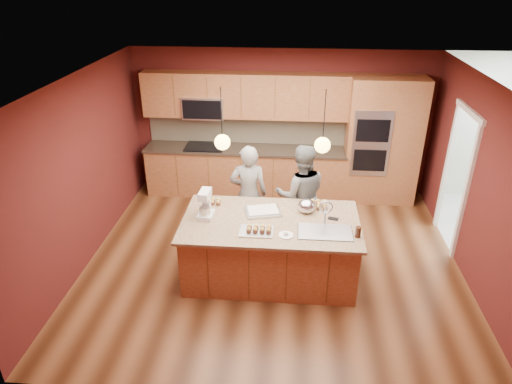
# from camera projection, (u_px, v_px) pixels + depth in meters

# --- Properties ---
(floor) EXTENTS (5.50, 5.50, 0.00)m
(floor) POSITION_uv_depth(u_px,v_px,m) (273.00, 260.00, 6.91)
(floor) COLOR #422211
(floor) RESTS_ON ground
(ceiling) EXTENTS (5.50, 5.50, 0.00)m
(ceiling) POSITION_uv_depth(u_px,v_px,m) (276.00, 81.00, 5.69)
(ceiling) COLOR white
(ceiling) RESTS_ON ground
(wall_back) EXTENTS (5.50, 0.00, 5.50)m
(wall_back) POSITION_uv_depth(u_px,v_px,m) (281.00, 123.00, 8.52)
(wall_back) COLOR #4D1716
(wall_back) RESTS_ON ground
(wall_front) EXTENTS (5.50, 0.00, 5.50)m
(wall_front) POSITION_uv_depth(u_px,v_px,m) (261.00, 297.00, 4.07)
(wall_front) COLOR #4D1716
(wall_front) RESTS_ON ground
(wall_left) EXTENTS (0.00, 5.00, 5.00)m
(wall_left) POSITION_uv_depth(u_px,v_px,m) (82.00, 172.00, 6.51)
(wall_left) COLOR #4D1716
(wall_left) RESTS_ON ground
(wall_right) EXTENTS (0.00, 5.00, 5.00)m
(wall_right) POSITION_uv_depth(u_px,v_px,m) (480.00, 186.00, 6.09)
(wall_right) COLOR #4D1716
(wall_right) RESTS_ON ground
(cabinet_run) EXTENTS (3.74, 0.64, 2.30)m
(cabinet_run) POSITION_uv_depth(u_px,v_px,m) (243.00, 145.00, 8.51)
(cabinet_run) COLOR brown
(cabinet_run) RESTS_ON floor
(oven_column) EXTENTS (1.30, 0.62, 2.30)m
(oven_column) POSITION_uv_depth(u_px,v_px,m) (382.00, 141.00, 8.20)
(oven_column) COLOR brown
(oven_column) RESTS_ON floor
(doorway_trim) EXTENTS (0.08, 1.11, 2.20)m
(doorway_trim) POSITION_uv_depth(u_px,v_px,m) (455.00, 181.00, 6.94)
(doorway_trim) COLOR white
(doorway_trim) RESTS_ON wall_right
(pendant_left) EXTENTS (0.20, 0.20, 0.80)m
(pendant_left) POSITION_uv_depth(u_px,v_px,m) (222.00, 142.00, 5.74)
(pendant_left) COLOR black
(pendant_left) RESTS_ON ceiling
(pendant_right) EXTENTS (0.20, 0.20, 0.80)m
(pendant_right) POSITION_uv_depth(u_px,v_px,m) (322.00, 145.00, 5.65)
(pendant_right) COLOR black
(pendant_right) RESTS_ON ceiling
(island) EXTENTS (2.41, 1.35, 1.27)m
(island) POSITION_uv_depth(u_px,v_px,m) (271.00, 247.00, 6.39)
(island) COLOR brown
(island) RESTS_ON floor
(person_left) EXTENTS (0.62, 0.44, 1.61)m
(person_left) POSITION_uv_depth(u_px,v_px,m) (248.00, 194.00, 7.09)
(person_left) COLOR black
(person_left) RESTS_ON floor
(person_right) EXTENTS (0.86, 0.70, 1.64)m
(person_right) POSITION_uv_depth(u_px,v_px,m) (301.00, 195.00, 7.02)
(person_right) COLOR slate
(person_right) RESTS_ON floor
(stand_mixer) EXTENTS (0.23, 0.30, 0.39)m
(stand_mixer) POSITION_uv_depth(u_px,v_px,m) (205.00, 206.00, 6.22)
(stand_mixer) COLOR white
(stand_mixer) RESTS_ON island
(sheet_cake) EXTENTS (0.56, 0.47, 0.05)m
(sheet_cake) POSITION_uv_depth(u_px,v_px,m) (263.00, 211.00, 6.39)
(sheet_cake) COLOR silver
(sheet_cake) RESTS_ON island
(cooling_rack) EXTENTS (0.44, 0.31, 0.02)m
(cooling_rack) POSITION_uv_depth(u_px,v_px,m) (256.00, 231.00, 5.93)
(cooling_rack) COLOR silver
(cooling_rack) RESTS_ON island
(mixing_bowl) EXTENTS (0.24, 0.24, 0.21)m
(mixing_bowl) POSITION_uv_depth(u_px,v_px,m) (306.00, 206.00, 6.36)
(mixing_bowl) COLOR silver
(mixing_bowl) RESTS_ON island
(plate) EXTENTS (0.19, 0.19, 0.01)m
(plate) POSITION_uv_depth(u_px,v_px,m) (286.00, 235.00, 5.85)
(plate) COLOR white
(plate) RESTS_ON island
(tumbler) EXTENTS (0.07, 0.07, 0.15)m
(tumbler) POSITION_uv_depth(u_px,v_px,m) (358.00, 232.00, 5.79)
(tumbler) COLOR #391D11
(tumbler) RESTS_ON island
(phone) EXTENTS (0.16, 0.11, 0.01)m
(phone) POSITION_uv_depth(u_px,v_px,m) (333.00, 219.00, 6.23)
(phone) COLOR black
(phone) RESTS_ON island
(cupcakes_left) EXTENTS (0.25, 0.16, 0.07)m
(cupcakes_left) POSITION_uv_depth(u_px,v_px,m) (213.00, 201.00, 6.62)
(cupcakes_left) COLOR gold
(cupcakes_left) RESTS_ON island
(cupcakes_rack) EXTENTS (0.34, 0.17, 0.08)m
(cupcakes_rack) POSITION_uv_depth(u_px,v_px,m) (259.00, 229.00, 5.90)
(cupcakes_rack) COLOR gold
(cupcakes_rack) RESTS_ON island
(cupcakes_right) EXTENTS (0.34, 0.25, 0.08)m
(cupcakes_right) POSITION_uv_depth(u_px,v_px,m) (316.00, 205.00, 6.53)
(cupcakes_right) COLOR gold
(cupcakes_right) RESTS_ON island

